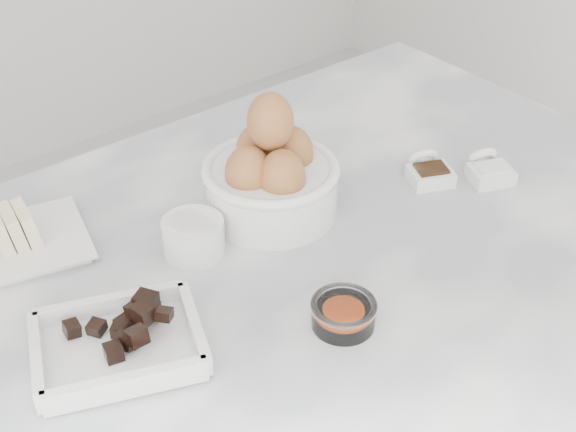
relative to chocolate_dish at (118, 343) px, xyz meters
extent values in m
cube|color=white|center=(0.26, 0.02, -0.04)|extent=(1.20, 0.80, 0.04)
cube|color=white|center=(0.00, 0.00, -0.02)|extent=(0.20, 0.18, 0.01)
cube|color=white|center=(0.00, 0.25, -0.02)|extent=(0.16, 0.16, 0.01)
cube|color=white|center=(0.00, 0.25, -0.01)|extent=(0.18, 0.18, 0.00)
cylinder|color=white|center=(0.17, 0.11, 0.00)|extent=(0.08, 0.08, 0.05)
cylinder|color=white|center=(0.17, 0.11, 0.02)|extent=(0.06, 0.06, 0.01)
cylinder|color=white|center=(0.30, 0.12, 0.01)|extent=(0.18, 0.18, 0.07)
torus|color=white|center=(0.30, 0.12, 0.05)|extent=(0.19, 0.19, 0.02)
ellipsoid|color=#A96736|center=(0.34, 0.12, 0.06)|extent=(0.06, 0.06, 0.08)
ellipsoid|color=#A96736|center=(0.26, 0.11, 0.06)|extent=(0.06, 0.06, 0.08)
ellipsoid|color=#A96736|center=(0.31, 0.15, 0.06)|extent=(0.06, 0.06, 0.08)
ellipsoid|color=#A96736|center=(0.29, 0.08, 0.06)|extent=(0.06, 0.06, 0.08)
ellipsoid|color=#A96736|center=(0.30, 0.12, 0.12)|extent=(0.06, 0.06, 0.08)
cylinder|color=white|center=(0.30, 0.06, -0.01)|extent=(0.06, 0.06, 0.03)
torus|color=white|center=(0.30, 0.06, 0.00)|extent=(0.07, 0.07, 0.01)
cylinder|color=orange|center=(0.30, 0.06, -0.01)|extent=(0.05, 0.05, 0.01)
cylinder|color=white|center=(0.23, -0.12, -0.01)|extent=(0.07, 0.07, 0.03)
torus|color=white|center=(0.23, -0.12, 0.01)|extent=(0.08, 0.08, 0.01)
ellipsoid|color=#FF5007|center=(0.23, -0.12, 0.00)|extent=(0.05, 0.05, 0.02)
cube|color=white|center=(0.53, 0.03, -0.01)|extent=(0.08, 0.07, 0.02)
cube|color=black|center=(0.53, 0.03, 0.00)|extent=(0.05, 0.05, 0.00)
torus|color=white|center=(0.54, 0.06, 0.00)|extent=(0.06, 0.05, 0.04)
cube|color=white|center=(0.60, -0.02, -0.01)|extent=(0.08, 0.07, 0.02)
cube|color=white|center=(0.60, -0.02, 0.00)|extent=(0.05, 0.05, 0.00)
torus|color=white|center=(0.61, 0.00, 0.00)|extent=(0.06, 0.05, 0.04)
camera|label=1|loc=(-0.25, -0.61, 0.62)|focal=50.00mm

